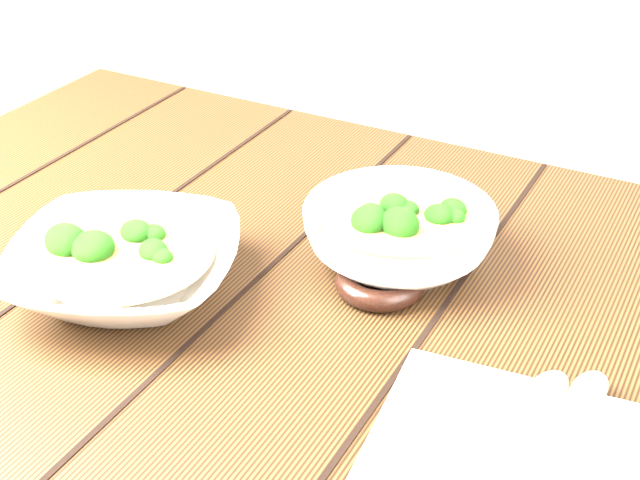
# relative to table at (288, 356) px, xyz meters

# --- Properties ---
(table) EXTENTS (1.20, 0.80, 0.75)m
(table) POSITION_rel_table_xyz_m (0.00, 0.00, 0.00)
(table) COLOR #37220F
(table) RESTS_ON ground
(soup_bowl_front) EXTENTS (0.32, 0.32, 0.07)m
(soup_bowl_front) POSITION_rel_table_xyz_m (-0.13, -0.11, 0.15)
(soup_bowl_front) COLOR silver
(soup_bowl_front) RESTS_ON table
(soup_bowl_back) EXTENTS (0.28, 0.28, 0.08)m
(soup_bowl_back) POSITION_rel_table_xyz_m (0.10, 0.08, 0.16)
(soup_bowl_back) COLOR silver
(soup_bowl_back) RESTS_ON table
(trivet) EXTENTS (0.12, 0.12, 0.02)m
(trivet) POSITION_rel_table_xyz_m (0.11, 0.01, 0.13)
(trivet) COLOR black
(trivet) RESTS_ON table
(napkin) EXTENTS (0.26, 0.22, 0.01)m
(napkin) POSITION_rel_table_xyz_m (0.31, -0.16, 0.13)
(napkin) COLOR beige
(napkin) RESTS_ON table
(spoon_left) EXTENTS (0.06, 0.20, 0.01)m
(spoon_left) POSITION_rel_table_xyz_m (0.31, -0.11, 0.14)
(spoon_left) COLOR #A7A293
(spoon_left) RESTS_ON napkin
(spoon_right) EXTENTS (0.04, 0.20, 0.01)m
(spoon_right) POSITION_rel_table_xyz_m (0.34, -0.10, 0.14)
(spoon_right) COLOR #A7A293
(spoon_right) RESTS_ON napkin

